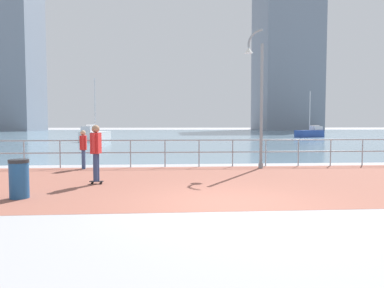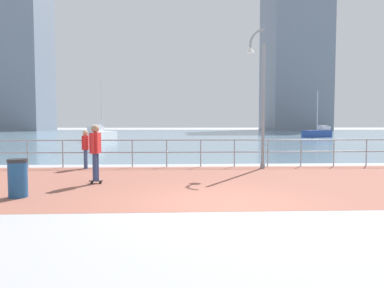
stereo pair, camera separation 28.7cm
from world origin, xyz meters
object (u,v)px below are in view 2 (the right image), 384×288
(lamppost, at_px, (259,92))
(sailboat_teal, at_px, (318,133))
(trash_bin, at_px, (18,178))
(bystander, at_px, (85,146))
(sailboat_gray, at_px, (101,135))
(skateboarder, at_px, (95,148))

(lamppost, xyz_separation_m, sailboat_teal, (15.33, 31.09, -2.47))
(sailboat_teal, bearing_deg, trash_bin, -121.73)
(bystander, bearing_deg, sailboat_teal, 54.30)
(sailboat_gray, bearing_deg, trash_bin, -81.91)
(bystander, distance_m, trash_bin, 5.39)
(sailboat_gray, relative_size, sailboat_teal, 1.06)
(skateboarder, xyz_separation_m, sailboat_gray, (-5.30, 25.39, -0.43))
(sailboat_gray, bearing_deg, lamppost, -63.52)
(skateboarder, distance_m, sailboat_gray, 25.95)
(trash_bin, relative_size, sailboat_gray, 0.14)
(skateboarder, height_order, trash_bin, skateboarder)
(sailboat_gray, distance_m, sailboat_teal, 27.82)
(trash_bin, xyz_separation_m, sailboat_teal, (22.44, 36.29, 0.11))
(bystander, height_order, sailboat_gray, sailboat_gray)
(skateboarder, xyz_separation_m, bystander, (-1.21, 3.53, -0.16))
(skateboarder, xyz_separation_m, sailboat_teal, (21.01, 34.44, -0.47))
(skateboarder, relative_size, sailboat_gray, 0.27)
(trash_bin, xyz_separation_m, sailboat_gray, (-3.87, 27.24, 0.15))
(bystander, bearing_deg, sailboat_gray, 100.60)
(skateboarder, relative_size, trash_bin, 1.87)
(skateboarder, bearing_deg, sailboat_teal, 58.62)
(skateboarder, bearing_deg, lamppost, 30.56)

